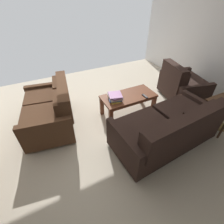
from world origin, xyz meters
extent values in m
cube|color=beige|center=(0.00, 0.00, 0.00)|extent=(5.54, 5.17, 0.01)
cylinder|color=black|center=(-1.18, 0.58, 0.03)|extent=(0.05, 0.05, 0.06)
cylinder|color=black|center=(0.23, 0.66, 0.03)|extent=(0.05, 0.05, 0.06)
cylinder|color=black|center=(-1.23, 1.30, 0.03)|extent=(0.05, 0.05, 0.06)
cylinder|color=black|center=(0.18, 1.39, 0.03)|extent=(0.05, 0.05, 0.06)
cube|color=black|center=(-0.50, 0.98, 0.25)|extent=(1.62, 0.94, 0.39)
cube|color=black|center=(-0.89, 0.94, 0.50)|extent=(0.77, 0.79, 0.10)
cube|color=black|center=(-0.11, 0.99, 0.50)|extent=(0.77, 0.79, 0.10)
cube|color=black|center=(-0.52, 1.34, 0.62)|extent=(1.58, 0.27, 0.45)
cube|color=black|center=(-0.91, 1.21, 0.62)|extent=(0.71, 0.16, 0.31)
cube|color=black|center=(-0.12, 1.26, 0.62)|extent=(0.71, 0.16, 0.31)
cube|color=black|center=(-1.33, 0.93, 0.32)|extent=(0.15, 0.85, 0.55)
cube|color=black|center=(0.34, 1.03, 0.32)|extent=(0.15, 0.85, 0.55)
cylinder|color=black|center=(1.46, -0.90, 0.03)|extent=(0.06, 0.06, 0.06)
cylinder|color=black|center=(1.62, 0.08, 0.03)|extent=(0.06, 0.06, 0.06)
cylinder|color=black|center=(0.76, -0.79, 0.03)|extent=(0.06, 0.06, 0.06)
cylinder|color=black|center=(0.92, 0.19, 0.03)|extent=(0.06, 0.06, 0.06)
cube|color=#4C301E|center=(1.19, -0.35, 0.25)|extent=(1.00, 1.27, 0.39)
cube|color=#4C301E|center=(1.16, -0.64, 0.50)|extent=(0.80, 0.65, 0.10)
cube|color=#4C301E|center=(1.25, -0.07, 0.50)|extent=(0.80, 0.65, 0.10)
cube|color=#4C301E|center=(0.84, -0.30, 0.63)|extent=(0.36, 1.17, 0.46)
cube|color=#4C301E|center=(0.90, -0.60, 0.63)|extent=(0.20, 0.53, 0.33)
cube|color=#4C301E|center=(0.99, -0.03, 0.63)|extent=(0.20, 0.53, 0.33)
cube|color=#4C301E|center=(1.09, -0.97, 0.32)|extent=(0.83, 0.23, 0.55)
cube|color=#4C301E|center=(1.29, 0.26, 0.32)|extent=(0.83, 0.23, 0.55)
cube|color=brown|center=(-0.37, 0.00, 0.43)|extent=(1.11, 0.53, 0.04)
cube|color=brown|center=(-0.37, 0.00, 0.39)|extent=(1.02, 0.47, 0.05)
cube|color=brown|center=(-0.88, -0.22, 0.21)|extent=(0.07, 0.07, 0.41)
cube|color=brown|center=(0.13, -0.22, 0.21)|extent=(0.07, 0.07, 0.41)
cube|color=brown|center=(-0.88, 0.22, 0.21)|extent=(0.07, 0.07, 0.41)
cube|color=brown|center=(0.13, 0.22, 0.21)|extent=(0.07, 0.07, 0.41)
cylinder|color=#472D1C|center=(-1.93, 0.92, 0.27)|extent=(0.04, 0.04, 0.55)
cylinder|color=#472D1C|center=(-1.48, 0.92, 0.27)|extent=(0.04, 0.04, 0.55)
cylinder|color=#472D1C|center=(-1.48, 1.38, 0.27)|extent=(0.04, 0.04, 0.55)
cylinder|color=olive|center=(-1.79, 1.20, 0.01)|extent=(0.28, 0.28, 0.02)
cylinder|color=black|center=(-2.17, 0.42, 0.03)|extent=(0.06, 0.06, 0.06)
cylinder|color=black|center=(-2.31, -0.17, 0.03)|extent=(0.06, 0.06, 0.06)
cylinder|color=black|center=(-1.47, 0.26, 0.03)|extent=(0.06, 0.06, 0.06)
cylinder|color=black|center=(-1.61, -0.34, 0.03)|extent=(0.06, 0.06, 0.06)
cube|color=black|center=(-1.89, 0.04, 0.24)|extent=(0.98, 0.94, 0.36)
cube|color=black|center=(-1.91, 0.05, 0.47)|extent=(0.88, 0.87, 0.10)
cube|color=black|center=(-1.54, -0.04, 0.62)|extent=(0.35, 0.79, 0.51)
cube|color=black|center=(-1.65, -0.01, 0.62)|extent=(0.27, 0.70, 0.37)
cube|color=black|center=(-1.79, 0.47, 0.31)|extent=(0.83, 0.29, 0.52)
cube|color=black|center=(-1.99, -0.38, 0.31)|extent=(0.83, 0.29, 0.52)
cube|color=#E0CC4C|center=(-0.04, 0.02, 0.47)|extent=(0.23, 0.30, 0.03)
cube|color=#385693|center=(-0.05, 0.02, 0.49)|extent=(0.31, 0.32, 0.03)
cube|color=silver|center=(-0.05, 0.01, 0.52)|extent=(0.28, 0.33, 0.03)
cube|color=#996699|center=(-0.05, 0.02, 0.55)|extent=(0.21, 0.30, 0.02)
cube|color=#996699|center=(-0.05, 0.02, 0.57)|extent=(0.31, 0.32, 0.02)
cube|color=black|center=(-0.64, 0.18, 0.46)|extent=(0.05, 0.16, 0.02)
cube|color=#59595B|center=(-0.64, 0.18, 0.47)|extent=(0.03, 0.11, 0.00)
camera|label=1|loc=(1.17, 2.33, 2.19)|focal=25.74mm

